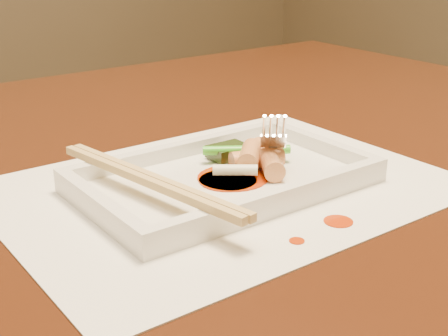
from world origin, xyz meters
TOP-DOWN VIEW (x-y plane):
  - table at (0.00, 0.00)m, footprint 1.40×0.90m
  - placemat at (0.06, -0.09)m, footprint 0.40×0.30m
  - sauce_splatter_a at (0.09, -0.21)m, footprint 0.02×0.02m
  - sauce_splatter_b at (0.04, -0.21)m, footprint 0.01×0.01m
  - plate_base at (0.06, -0.09)m, footprint 0.26×0.16m
  - plate_rim_far at (0.06, -0.02)m, footprint 0.26×0.01m
  - plate_rim_near at (0.06, -0.17)m, footprint 0.26×0.01m
  - plate_rim_left at (-0.06, -0.09)m, footprint 0.01×0.14m
  - plate_rim_right at (0.19, -0.09)m, footprint 0.01×0.14m
  - veg_piece at (0.10, -0.05)m, footprint 0.04×0.03m
  - scallion_white at (0.06, -0.11)m, footprint 0.04×0.03m
  - scallion_green at (0.10, -0.07)m, footprint 0.08×0.05m
  - chopstick_a at (-0.02, -0.09)m, footprint 0.04×0.22m
  - chopstick_b at (-0.01, -0.09)m, footprint 0.04×0.22m
  - fork at (0.13, -0.08)m, footprint 0.09×0.10m
  - sauce_blob_0 at (0.06, -0.10)m, footprint 0.05×0.05m
  - sauce_blob_1 at (0.07, -0.10)m, footprint 0.07×0.07m
  - rice_cake_0 at (0.10, -0.09)m, footprint 0.05×0.03m
  - rice_cake_1 at (0.10, -0.11)m, footprint 0.04×0.05m
  - rice_cake_2 at (0.09, -0.09)m, footprint 0.05×0.05m
  - rice_cake_3 at (0.12, -0.09)m, footprint 0.03×0.04m

SIDE VIEW (x-z plane):
  - table at x=0.00m, z-range 0.27..1.02m
  - placemat at x=0.06m, z-range 0.75..0.75m
  - sauce_splatter_a at x=0.09m, z-range 0.75..0.75m
  - sauce_splatter_b at x=0.04m, z-range 0.75..0.75m
  - plate_base at x=0.06m, z-range 0.75..0.76m
  - sauce_blob_0 at x=0.06m, z-range 0.76..0.76m
  - sauce_blob_1 at x=0.07m, z-range 0.76..0.76m
  - plate_rim_far at x=0.06m, z-range 0.76..0.77m
  - plate_rim_near at x=0.06m, z-range 0.76..0.77m
  - plate_rim_left at x=-0.06m, z-range 0.76..0.77m
  - plate_rim_right at x=0.19m, z-range 0.76..0.77m
  - veg_piece at x=0.10m, z-range 0.76..0.77m
  - rice_cake_0 at x=0.10m, z-range 0.76..0.78m
  - rice_cake_1 at x=0.10m, z-range 0.76..0.78m
  - rice_cake_3 at x=0.12m, z-range 0.76..0.78m
  - scallion_white at x=0.06m, z-range 0.77..0.78m
  - scallion_green at x=0.10m, z-range 0.77..0.78m
  - rice_cake_2 at x=0.09m, z-range 0.77..0.79m
  - chopstick_a at x=-0.02m, z-range 0.77..0.78m
  - chopstick_b at x=-0.01m, z-range 0.77..0.78m
  - fork at x=0.13m, z-range 0.76..0.90m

